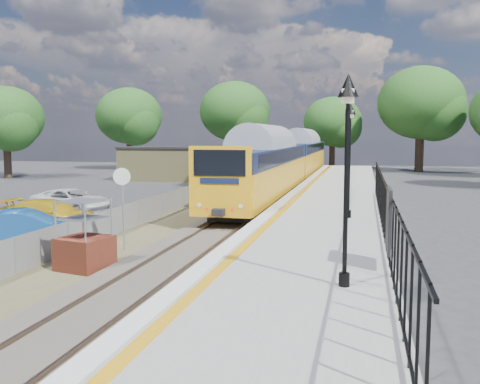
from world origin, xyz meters
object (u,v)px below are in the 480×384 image
(train, at_px, (288,159))
(speed_sign, at_px, (122,194))
(car_yellow, at_px, (52,215))
(victorian_lamp_south, at_px, (347,131))
(victorian_lamp_north, at_px, (350,133))
(car_blue, at_px, (26,228))
(car_white, at_px, (71,201))
(brick_plinth, at_px, (84,237))

(train, xyz_separation_m, speed_sign, (-2.50, -24.49, -0.24))
(train, relative_size, car_yellow, 8.81)
(victorian_lamp_south, bearing_deg, victorian_lamp_north, 91.15)
(speed_sign, xyz_separation_m, car_blue, (-4.01, 0.07, -1.40))
(car_yellow, bearing_deg, car_white, 22.90)
(speed_sign, bearing_deg, victorian_lamp_north, 10.19)
(car_white, bearing_deg, victorian_lamp_south, -122.01)
(train, xyz_separation_m, car_blue, (-6.51, -24.42, -1.64))
(victorian_lamp_south, height_order, train, victorian_lamp_south)
(car_yellow, height_order, car_white, car_yellow)
(victorian_lamp_south, distance_m, brick_plinth, 9.16)
(car_blue, bearing_deg, victorian_lamp_north, -93.07)
(car_yellow, relative_size, car_white, 1.01)
(train, height_order, car_yellow, train)
(brick_plinth, distance_m, car_blue, 4.91)
(speed_sign, height_order, car_blue, speed_sign)
(speed_sign, relative_size, car_blue, 0.71)
(car_yellow, bearing_deg, train, -18.80)
(train, distance_m, brick_plinth, 27.37)
(brick_plinth, relative_size, car_white, 0.49)
(train, bearing_deg, brick_plinth, -95.25)
(brick_plinth, bearing_deg, car_blue, 144.98)
(car_yellow, bearing_deg, victorian_lamp_north, -85.81)
(car_blue, xyz_separation_m, car_yellow, (-1.07, 3.39, -0.03))
(victorian_lamp_south, height_order, car_white, victorian_lamp_south)
(car_white, bearing_deg, car_blue, -148.20)
(brick_plinth, xyz_separation_m, car_blue, (-4.01, 2.81, -0.37))
(victorian_lamp_north, xyz_separation_m, car_yellow, (-12.88, -0.71, -3.63))
(victorian_lamp_south, bearing_deg, speed_sign, 143.94)
(brick_plinth, height_order, car_blue, brick_plinth)
(car_blue, height_order, car_yellow, car_blue)
(car_blue, distance_m, car_white, 9.10)
(brick_plinth, xyz_separation_m, car_white, (-7.15, 11.35, -0.44))
(victorian_lamp_south, distance_m, train, 30.87)
(victorian_lamp_south, relative_size, brick_plinth, 2.05)
(car_blue, bearing_deg, speed_sign, -113.29)
(car_yellow, bearing_deg, brick_plinth, -139.63)
(speed_sign, relative_size, car_yellow, 0.66)
(victorian_lamp_south, xyz_separation_m, train, (-5.50, 30.32, -1.96))
(speed_sign, bearing_deg, brick_plinth, -107.97)
(victorian_lamp_north, distance_m, brick_plinth, 10.91)
(brick_plinth, distance_m, speed_sign, 2.92)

